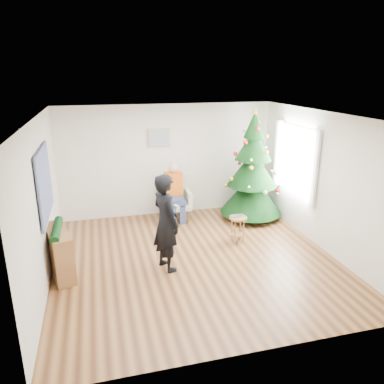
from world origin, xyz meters
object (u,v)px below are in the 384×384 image
object	(u,v)px
stool	(238,229)
standing_man	(166,223)
christmas_tree	(252,170)
console	(59,253)
armchair	(174,204)

from	to	relation	value
stool	standing_man	size ratio (longest dim) A/B	0.31
stool	standing_man	distance (m)	1.82
christmas_tree	standing_man	world-z (taller)	christmas_tree
christmas_tree	console	xyz separation A→B (m)	(-4.13, -1.62, -0.75)
console	christmas_tree	bearing A→B (deg)	6.48
standing_man	console	bearing A→B (deg)	61.79
christmas_tree	standing_man	distance (m)	3.03
armchair	standing_man	bearing A→B (deg)	-101.91
christmas_tree	console	size ratio (longest dim) A/B	2.56
armchair	console	size ratio (longest dim) A/B	0.99
stool	console	bearing A→B (deg)	-172.50
stool	standing_man	bearing A→B (deg)	-156.72
armchair	standing_man	distance (m)	2.38
stool	armchair	world-z (taller)	armchair
stool	standing_man	xyz separation A→B (m)	(-1.58, -0.68, 0.58)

